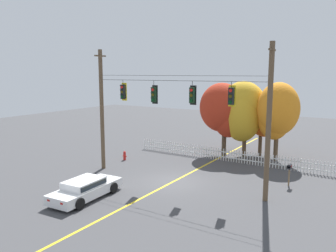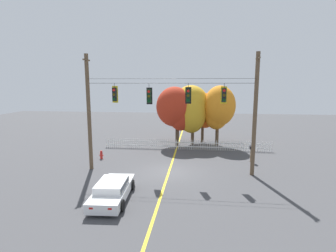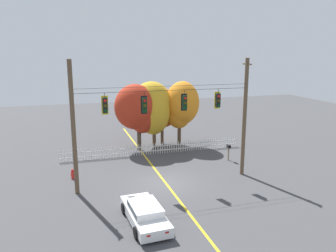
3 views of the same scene
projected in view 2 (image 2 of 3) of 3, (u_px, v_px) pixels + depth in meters
ground at (169, 172)px, 19.97m from camera, size 80.00×80.00×0.00m
lane_centerline_stripe at (169, 172)px, 19.97m from camera, size 0.16×36.00×0.01m
signal_support_span at (169, 113)px, 19.25m from camera, size 12.54×1.10×8.79m
traffic_signal_northbound_primary at (115, 94)px, 19.50m from camera, size 0.43×0.38×1.44m
traffic_signal_eastbound_side at (149, 96)px, 19.23m from camera, size 0.43×0.38×1.54m
traffic_signal_northbound_secondary at (188, 95)px, 18.90m from camera, size 0.43×0.38×1.47m
traffic_signal_westbound_side at (224, 95)px, 18.61m from camera, size 0.43×0.38×1.44m
white_picket_fence at (186, 145)px, 26.58m from camera, size 16.78×0.06×1.01m
autumn_maple_near_fence at (176, 109)px, 27.85m from camera, size 4.00×3.43×6.30m
autumn_maple_mid at (191, 108)px, 28.00m from camera, size 3.78×3.59×6.45m
autumn_oak_far_east at (201, 109)px, 29.15m from camera, size 4.21×3.84×5.59m
autumn_maple_far_west at (219, 108)px, 27.61m from camera, size 3.31×3.26×6.42m
parked_car at (112, 189)px, 15.11m from camera, size 2.09×4.69×1.15m
fire_hydrant at (101, 155)px, 23.33m from camera, size 0.38×0.22×0.75m
roadside_mailbox at (251, 149)px, 22.28m from camera, size 0.25×0.44×1.43m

